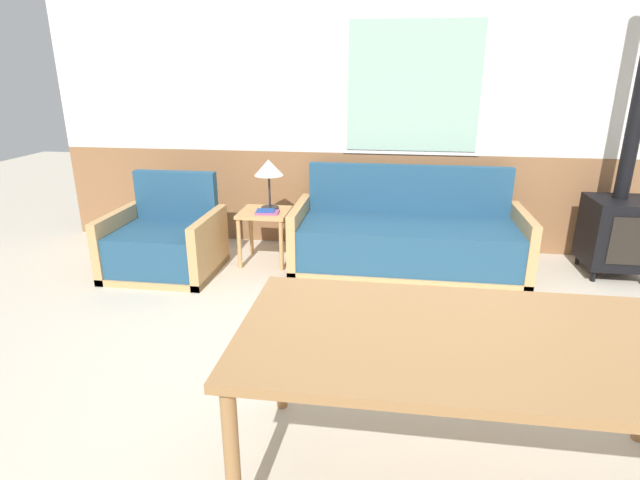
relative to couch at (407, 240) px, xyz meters
The scene contains 9 objects.
ground_plane 2.06m from the couch, 91.71° to the right, with size 16.00×16.00×0.00m, color beige.
wall_back 1.24m from the couch, 95.68° to the left, with size 7.20×0.09×2.70m.
couch is the anchor object (origin of this frame).
armchair 2.22m from the couch, 168.97° to the right, with size 0.94×0.81×0.87m.
side_table 1.34m from the couch, behind, with size 0.46×0.46×0.51m.
table_lamp 1.44m from the couch, behind, with size 0.27×0.27×0.47m.
book_stack 1.32m from the couch, behind, with size 0.22×0.15×0.04m.
dining_table 2.65m from the couch, 85.48° to the right, with size 1.95×0.95×0.75m.
wood_stove 1.86m from the couch, ahead, with size 0.51×0.53×2.54m.
Camera 1 is at (-0.11, -2.42, 1.76)m, focal length 28.00 mm.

